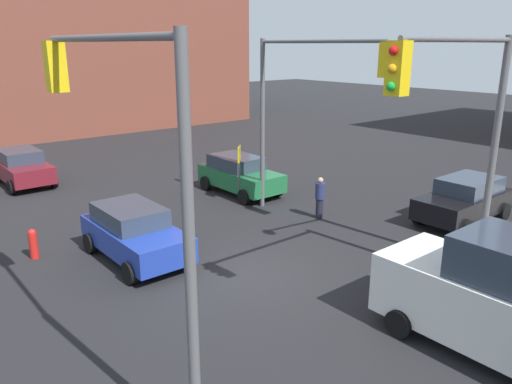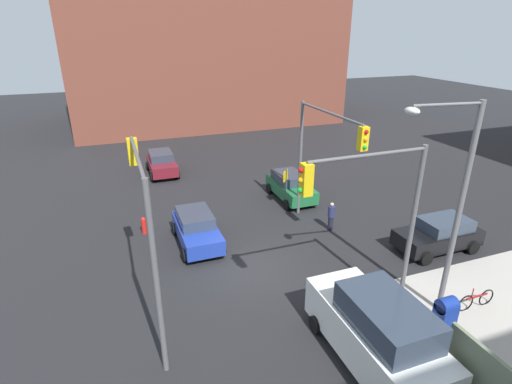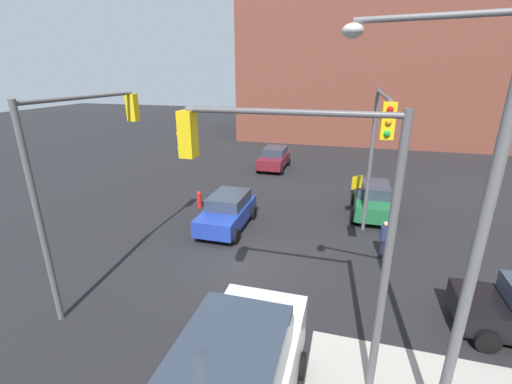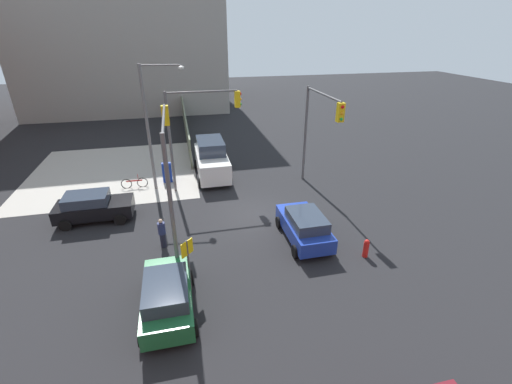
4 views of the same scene
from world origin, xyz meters
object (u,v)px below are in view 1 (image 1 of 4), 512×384
at_px(traffic_signal_nw_corner, 305,93).
at_px(sedan_maroon, 22,167).
at_px(traffic_signal_ne_corner, 462,123).
at_px(fire_hydrant, 33,243).
at_px(hatchback_blue, 134,232).
at_px(coupe_black, 465,199).
at_px(pedestrian_crossing, 320,197).
at_px(coupe_green, 239,174).
at_px(traffic_signal_se_corner, 123,150).

distance_m(traffic_signal_nw_corner, sedan_maroon, 14.01).
distance_m(traffic_signal_ne_corner, fire_hydrant, 12.46).
bearing_deg(traffic_signal_ne_corner, hatchback_blue, -148.75).
relative_size(traffic_signal_ne_corner, coupe_black, 1.58).
distance_m(fire_hydrant, pedestrian_crossing, 9.87).
height_order(sedan_maroon, pedestrian_crossing, sedan_maroon).
height_order(traffic_signal_ne_corner, pedestrian_crossing, traffic_signal_ne_corner).
bearing_deg(traffic_signal_ne_corner, coupe_green, 168.75).
height_order(traffic_signal_nw_corner, traffic_signal_ne_corner, same).
distance_m(fire_hydrant, coupe_black, 14.80).
bearing_deg(traffic_signal_nw_corner, sedan_maroon, -151.23).
bearing_deg(coupe_green, pedestrian_crossing, 3.32).
xyz_separation_m(traffic_signal_nw_corner, sedan_maroon, (-11.82, -6.49, -3.81)).
bearing_deg(fire_hydrant, sedan_maroon, 166.27).
xyz_separation_m(traffic_signal_ne_corner, coupe_green, (-11.05, 2.20, -3.74)).
xyz_separation_m(fire_hydrant, hatchback_blue, (1.99, 2.38, 0.36)).
bearing_deg(coupe_green, coupe_black, 26.60).
relative_size(fire_hydrant, sedan_maroon, 0.24).
xyz_separation_m(traffic_signal_se_corner, coupe_green, (-9.09, 9.44, -3.77)).
relative_size(coupe_green, pedestrian_crossing, 2.57).
relative_size(sedan_maroon, coupe_black, 0.96).
xyz_separation_m(traffic_signal_se_corner, coupe_black, (-0.92, 13.53, -3.77)).
bearing_deg(fire_hydrant, traffic_signal_ne_corner, 36.14).
distance_m(fire_hydrant, coupe_green, 9.27).
relative_size(traffic_signal_ne_corner, sedan_maroon, 1.65).
distance_m(traffic_signal_nw_corner, hatchback_blue, 7.42).
relative_size(hatchback_blue, coupe_black, 0.99).
bearing_deg(coupe_green, traffic_signal_nw_corner, -5.76).
relative_size(traffic_signal_nw_corner, traffic_signal_se_corner, 1.00).
relative_size(traffic_signal_ne_corner, fire_hydrant, 6.91).
bearing_deg(sedan_maroon, coupe_green, 42.74).
relative_size(fire_hydrant, coupe_green, 0.23).
xyz_separation_m(traffic_signal_se_corner, sedan_maroon, (-16.59, 2.51, -3.77)).
bearing_deg(pedestrian_crossing, fire_hydrant, 123.97).
height_order(fire_hydrant, sedan_maroon, sedan_maroon).
distance_m(traffic_signal_ne_corner, coupe_green, 11.87).
bearing_deg(traffic_signal_se_corner, coupe_black, 93.89).
xyz_separation_m(traffic_signal_nw_corner, fire_hydrant, (-2.77, -8.70, -4.17)).
distance_m(hatchback_blue, pedestrian_crossing, 7.09).
xyz_separation_m(traffic_signal_se_corner, pedestrian_crossing, (-4.54, 9.70, -3.80)).
bearing_deg(traffic_signal_nw_corner, coupe_black, 49.66).
distance_m(traffic_signal_nw_corner, traffic_signal_se_corner, 10.18).
bearing_deg(pedestrian_crossing, traffic_signal_nw_corner, 123.78).
relative_size(hatchback_blue, coupe_green, 1.00).
bearing_deg(traffic_signal_ne_corner, sedan_maroon, -165.70).
height_order(traffic_signal_se_corner, traffic_signal_ne_corner, same).
xyz_separation_m(coupe_black, pedestrian_crossing, (-3.62, -3.83, -0.03)).
bearing_deg(pedestrian_crossing, traffic_signal_se_corner, 166.76).
xyz_separation_m(fire_hydrant, sedan_maroon, (-9.05, 2.21, 0.36)).
bearing_deg(fire_hydrant, coupe_green, 99.64).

